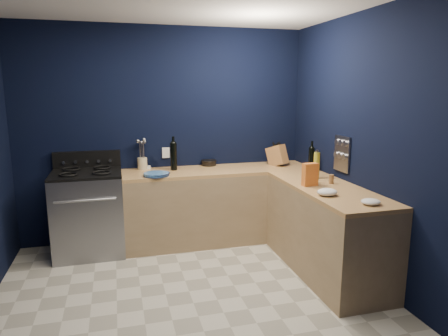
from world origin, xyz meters
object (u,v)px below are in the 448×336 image
object	(u,v)px
utensil_crock	(142,164)
crouton_bag	(310,175)
gas_range	(89,214)
knife_block	(277,156)
plate_stack	(156,174)

from	to	relation	value
utensil_crock	crouton_bag	xyz separation A→B (m)	(1.58, -1.28, 0.04)
gas_range	utensil_crock	size ratio (longest dim) A/B	6.43
knife_block	plate_stack	bearing A→B (deg)	157.76
knife_block	crouton_bag	size ratio (longest dim) A/B	1.07
plate_stack	knife_block	world-z (taller)	knife_block
knife_block	crouton_bag	bearing A→B (deg)	-126.29
gas_range	plate_stack	distance (m)	0.90
plate_stack	utensil_crock	distance (m)	0.44
crouton_bag	gas_range	bearing A→B (deg)	148.24
utensil_crock	knife_block	size ratio (longest dim) A/B	0.58
plate_stack	crouton_bag	world-z (taller)	crouton_bag
plate_stack	knife_block	distance (m)	1.58
gas_range	crouton_bag	xyz separation A→B (m)	(2.21, -1.04, 0.56)
gas_range	plate_stack	world-z (taller)	plate_stack
utensil_crock	knife_block	distance (m)	1.69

